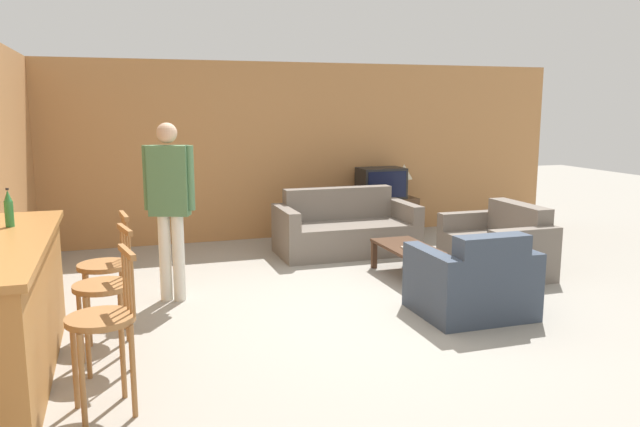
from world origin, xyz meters
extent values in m
plane|color=gray|center=(0.00, 0.00, 0.00)|extent=(24.00, 24.00, 0.00)
cube|color=#B27A47|center=(0.00, 3.71, 1.30)|extent=(9.40, 0.08, 2.60)
cube|color=#A87038|center=(-2.95, -0.57, 0.49)|extent=(0.47, 2.44, 0.99)
cube|color=#A87038|center=(-2.95, -0.57, 1.01)|extent=(0.55, 2.50, 0.05)
cylinder|color=#996638|center=(-2.34, -1.31, 0.64)|extent=(0.51, 0.51, 0.04)
cylinder|color=#996638|center=(-2.52, -1.19, 0.31)|extent=(0.04, 0.04, 0.62)
cylinder|color=#996638|center=(-2.46, -1.49, 0.31)|extent=(0.04, 0.04, 0.62)
cylinder|color=#996638|center=(-2.22, -1.13, 0.31)|extent=(0.04, 0.04, 0.62)
cylinder|color=#996638|center=(-2.16, -1.43, 0.31)|extent=(0.04, 0.04, 0.62)
cylinder|color=#996638|center=(-2.18, -1.14, 0.84)|extent=(0.02, 0.02, 0.37)
cylinder|color=#996638|center=(-2.17, -1.23, 0.84)|extent=(0.02, 0.02, 0.37)
cylinder|color=#996638|center=(-2.15, -1.32, 0.84)|extent=(0.02, 0.02, 0.37)
cylinder|color=#996638|center=(-2.13, -1.40, 0.84)|extent=(0.02, 0.02, 0.37)
cube|color=#996638|center=(-2.16, -1.27, 1.05)|extent=(0.11, 0.37, 0.04)
cylinder|color=#996638|center=(-2.34, -0.55, 0.64)|extent=(0.52, 0.52, 0.04)
cylinder|color=#996638|center=(-2.52, -0.43, 0.31)|extent=(0.04, 0.04, 0.62)
cylinder|color=#996638|center=(-2.46, -0.73, 0.31)|extent=(0.04, 0.04, 0.62)
cylinder|color=#996638|center=(-2.22, -0.36, 0.31)|extent=(0.04, 0.04, 0.62)
cylinder|color=#996638|center=(-2.16, -0.66, 0.31)|extent=(0.04, 0.04, 0.62)
cylinder|color=#996638|center=(-2.19, -0.38, 0.84)|extent=(0.02, 0.02, 0.37)
cylinder|color=#996638|center=(-2.17, -0.46, 0.84)|extent=(0.02, 0.02, 0.37)
cylinder|color=#996638|center=(-2.15, -0.55, 0.84)|extent=(0.02, 0.02, 0.37)
cylinder|color=#996638|center=(-2.13, -0.64, 0.84)|extent=(0.02, 0.02, 0.37)
cube|color=#996638|center=(-2.16, -0.51, 1.05)|extent=(0.11, 0.37, 0.04)
cylinder|color=#996638|center=(-2.34, 0.09, 0.64)|extent=(0.48, 0.48, 0.04)
cylinder|color=#996638|center=(-2.51, 0.23, 0.31)|extent=(0.04, 0.04, 0.62)
cylinder|color=#996638|center=(-2.48, -0.08, 0.31)|extent=(0.04, 0.04, 0.62)
cylinder|color=#996638|center=(-2.20, 0.26, 0.31)|extent=(0.04, 0.04, 0.62)
cylinder|color=#996638|center=(-2.17, -0.04, 0.31)|extent=(0.04, 0.04, 0.62)
cylinder|color=#996638|center=(-2.17, 0.24, 0.84)|extent=(0.02, 0.02, 0.37)
cylinder|color=#996638|center=(-2.16, 0.16, 0.84)|extent=(0.02, 0.02, 0.37)
cylinder|color=#996638|center=(-2.15, 0.07, 0.84)|extent=(0.02, 0.02, 0.37)
cylinder|color=#996638|center=(-2.14, -0.02, 0.84)|extent=(0.02, 0.02, 0.37)
cube|color=#996638|center=(-2.16, 0.11, 1.05)|extent=(0.08, 0.37, 0.04)
cube|color=#70665B|center=(0.70, 2.37, 0.21)|extent=(1.53, 0.93, 0.42)
cube|color=#70665B|center=(0.70, 2.73, 0.64)|extent=(1.53, 0.22, 0.43)
cube|color=#70665B|center=(-0.14, 2.37, 0.33)|extent=(0.16, 0.93, 0.66)
cube|color=#70665B|center=(1.55, 2.37, 0.33)|extent=(0.16, 0.93, 0.66)
cube|color=#384251|center=(0.97, -0.31, 0.21)|extent=(0.69, 0.88, 0.42)
cube|color=#384251|center=(0.97, -0.65, 0.62)|extent=(0.69, 0.22, 0.41)
cube|color=#384251|center=(1.39, -0.31, 0.32)|extent=(0.16, 0.88, 0.65)
cube|color=#384251|center=(0.54, -0.31, 0.32)|extent=(0.16, 0.88, 0.65)
cube|color=#70665B|center=(2.05, 0.92, 0.21)|extent=(0.85, 0.99, 0.42)
cube|color=#70665B|center=(2.37, 0.92, 0.62)|extent=(0.22, 0.99, 0.40)
cube|color=#70665B|center=(2.05, 1.49, 0.32)|extent=(0.85, 0.16, 0.64)
cube|color=#70665B|center=(2.05, 0.34, 0.32)|extent=(0.85, 0.16, 0.64)
cube|color=#472D1E|center=(0.97, 1.07, 0.35)|extent=(0.52, 1.00, 0.04)
cube|color=#472D1E|center=(0.75, 0.61, 0.17)|extent=(0.06, 0.06, 0.33)
cube|color=#472D1E|center=(1.19, 0.61, 0.17)|extent=(0.06, 0.06, 0.33)
cube|color=#472D1E|center=(0.75, 1.53, 0.17)|extent=(0.06, 0.06, 0.33)
cube|color=#472D1E|center=(1.19, 1.53, 0.17)|extent=(0.06, 0.06, 0.33)
cube|color=#513823|center=(1.63, 3.35, 0.29)|extent=(1.07, 0.53, 0.58)
cube|color=black|center=(1.63, 3.35, 0.81)|extent=(0.68, 0.47, 0.46)
cube|color=black|center=(1.63, 3.11, 0.81)|extent=(0.61, 0.01, 0.39)
cylinder|color=#2D7F3D|center=(-3.01, -0.05, 1.14)|extent=(0.07, 0.07, 0.20)
cone|color=#2D7F3D|center=(-3.01, -0.05, 1.29)|extent=(0.06, 0.06, 0.09)
cylinder|color=black|center=(-3.01, -0.05, 1.34)|extent=(0.02, 0.02, 0.02)
cube|color=#B7AD99|center=(0.95, 0.93, 0.38)|extent=(0.21, 0.14, 0.02)
cylinder|color=brown|center=(2.01, 3.35, 0.59)|extent=(0.16, 0.16, 0.02)
cylinder|color=brown|center=(2.01, 3.35, 0.73)|extent=(0.03, 0.03, 0.25)
cone|color=beige|center=(2.01, 3.35, 0.97)|extent=(0.26, 0.26, 0.23)
cylinder|color=silver|center=(-1.77, 1.01, 0.44)|extent=(0.12, 0.12, 0.89)
cylinder|color=silver|center=(-1.64, 0.96, 0.44)|extent=(0.12, 0.12, 0.89)
cube|color=#4C754C|center=(-1.71, 0.98, 1.24)|extent=(0.43, 0.29, 0.70)
cylinder|color=#4C754C|center=(-1.91, 1.06, 1.26)|extent=(0.08, 0.08, 0.64)
cylinder|color=#4C754C|center=(-1.50, 0.91, 1.26)|extent=(0.08, 0.08, 0.64)
sphere|color=tan|center=(-1.71, 0.98, 1.71)|extent=(0.20, 0.20, 0.20)
camera|label=1|loc=(-2.19, -5.34, 1.98)|focal=35.00mm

